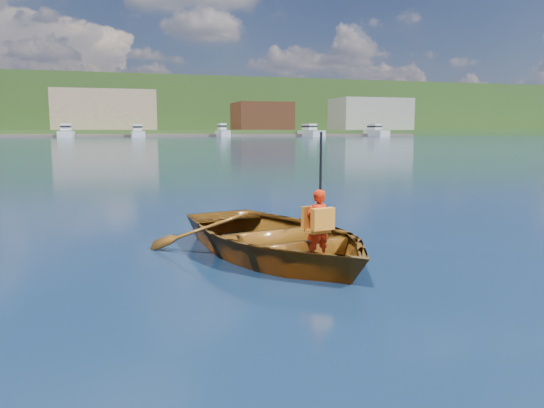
# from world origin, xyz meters

# --- Properties ---
(ground) EXTENTS (600.00, 600.00, 0.00)m
(ground) POSITION_xyz_m (0.00, 0.00, 0.00)
(ground) COLOR #112E46
(ground) RESTS_ON ground
(rowboat) EXTENTS (3.97, 4.85, 0.88)m
(rowboat) POSITION_xyz_m (-1.08, 0.18, 0.29)
(rowboat) COLOR brown
(rowboat) RESTS_ON ground
(child_paddler) EXTENTS (0.41, 0.41, 1.77)m
(child_paddler) POSITION_xyz_m (-0.71, -0.66, 0.62)
(child_paddler) COLOR red
(child_paddler) RESTS_ON ground
(shoreline) EXTENTS (400.00, 140.00, 22.00)m
(shoreline) POSITION_xyz_m (0.00, 236.61, 10.32)
(shoreline) COLOR #2E501F
(shoreline) RESTS_ON ground
(dock) EXTENTS (160.04, 5.88, 0.80)m
(dock) POSITION_xyz_m (10.40, 148.00, 0.40)
(dock) COLOR brown
(dock) RESTS_ON ground
(waterfront_buildings) EXTENTS (202.00, 16.00, 14.00)m
(waterfront_buildings) POSITION_xyz_m (-7.74, 165.00, 7.74)
(waterfront_buildings) COLOR maroon
(waterfront_buildings) RESTS_ON ground
(marina_yachts) EXTENTS (141.31, 13.69, 4.38)m
(marina_yachts) POSITION_xyz_m (7.80, 143.33, 1.38)
(marina_yachts) COLOR silver
(marina_yachts) RESTS_ON ground
(hillside_trees) EXTENTS (310.25, 81.91, 25.81)m
(hillside_trees) POSITION_xyz_m (-30.62, 237.39, 17.77)
(hillside_trees) COLOR #382314
(hillside_trees) RESTS_ON ground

